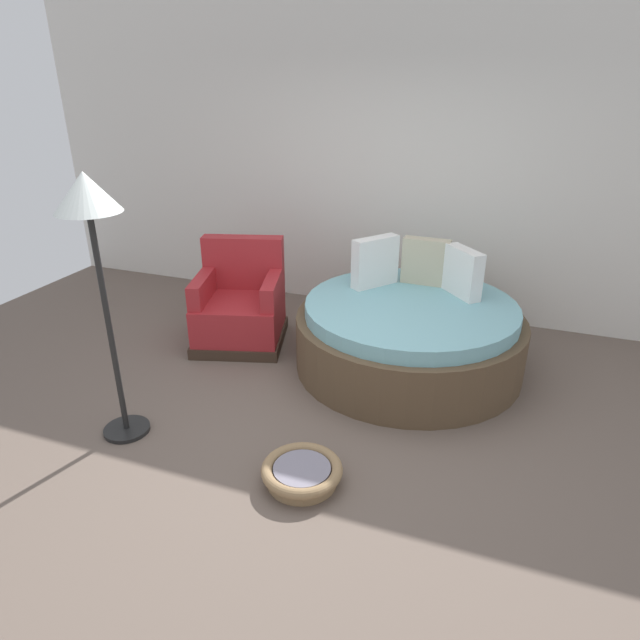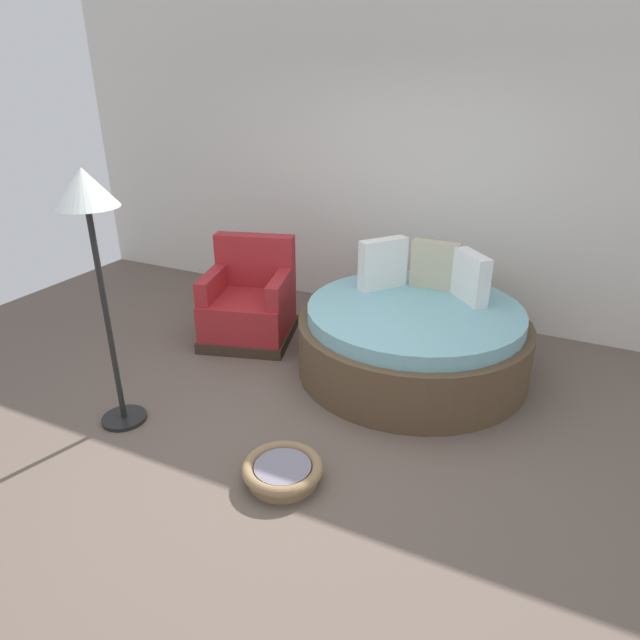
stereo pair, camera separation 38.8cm
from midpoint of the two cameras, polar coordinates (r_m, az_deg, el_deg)
ground_plane at (r=4.06m, az=0.33°, el=-11.12°), size 8.00×8.00×0.02m
back_wall at (r=5.68m, az=11.55°, el=15.97°), size 8.00×0.12×3.13m
round_daybed at (r=4.73m, az=11.93°, el=-1.84°), size 1.92×1.92×1.03m
red_armchair at (r=5.23m, az=-5.20°, el=1.54°), size 0.99×0.99×0.94m
pet_basket at (r=3.56m, az=-0.66°, el=-15.42°), size 0.51×0.51×0.13m
floor_lamp at (r=3.70m, az=-20.05°, el=10.18°), size 0.40×0.40×1.82m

